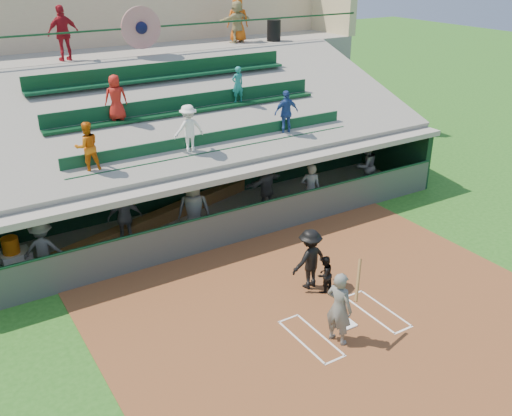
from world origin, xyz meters
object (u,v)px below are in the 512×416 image
catcher (324,274)px  white_table (17,263)px  home_plate (345,324)px  batter_at_plate (339,308)px  water_cooler (10,245)px  trash_bin (274,30)px

catcher → white_table: 8.35m
home_plate → batter_at_plate: batter_at_plate is taller
home_plate → catcher: catcher is taller
home_plate → catcher: 1.57m
home_plate → white_table: bearing=133.5°
batter_at_plate → white_table: batter_at_plate is taller
catcher → white_table: catcher is taller
water_cooler → batter_at_plate: bearing=-50.5°
white_table → trash_bin: 14.51m
batter_at_plate → water_cooler: 8.93m
home_plate → batter_at_plate: (-0.56, -0.38, 0.88)m
trash_bin → water_cooler: bearing=-153.9°
white_table → water_cooler: water_cooler is taller
trash_bin → batter_at_plate: bearing=-117.4°
home_plate → water_cooler: bearing=133.8°
home_plate → white_table: white_table is taller
trash_bin → white_table: bearing=-153.7°
water_cooler → catcher: bearing=-37.2°
trash_bin → catcher: bearing=-117.0°
batter_at_plate → white_table: 8.90m
white_table → water_cooler: (-0.08, -0.00, 0.56)m
home_plate → white_table: size_ratio=0.56×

